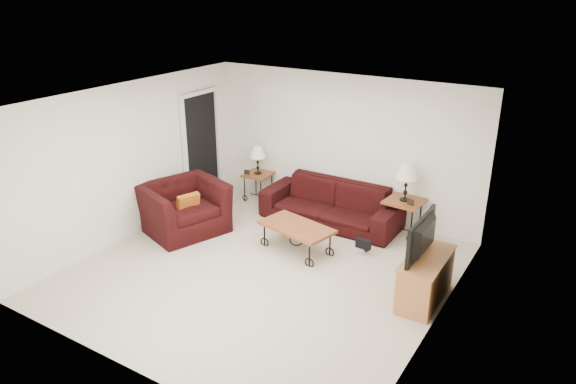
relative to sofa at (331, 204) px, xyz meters
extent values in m
plane|color=beige|center=(-0.05, -2.02, -0.35)|extent=(5.00, 5.00, 0.00)
cube|color=white|center=(-0.05, 0.48, 0.90)|extent=(5.00, 0.02, 2.50)
cube|color=white|center=(-0.05, -4.52, 0.90)|extent=(5.00, 0.02, 2.50)
cube|color=white|center=(-2.55, -2.02, 0.90)|extent=(0.02, 5.00, 2.50)
cube|color=white|center=(2.45, -2.02, 0.90)|extent=(0.02, 5.00, 2.50)
plane|color=white|center=(-0.05, -2.02, 2.15)|extent=(5.00, 5.00, 0.00)
cube|color=black|center=(-2.52, -0.37, 0.67)|extent=(0.08, 0.94, 2.04)
imported|color=black|center=(0.00, 0.00, 0.00)|extent=(2.40, 0.94, 0.70)
cube|color=brown|center=(-1.65, 0.18, -0.08)|extent=(0.54, 0.54, 0.54)
cube|color=brown|center=(1.24, 0.18, -0.04)|extent=(0.61, 0.61, 0.62)
cube|color=black|center=(-1.80, 0.03, 0.23)|extent=(0.11, 0.04, 0.09)
cube|color=black|center=(1.39, 0.03, 0.32)|extent=(0.12, 0.05, 0.10)
cube|color=brown|center=(0.04, -1.21, -0.14)|extent=(1.24, 0.84, 0.43)
imported|color=black|center=(-1.93, -1.58, 0.06)|extent=(1.48, 1.57, 0.83)
cube|color=#B75017|center=(-1.78, -1.63, 0.17)|extent=(0.22, 0.39, 0.38)
cube|color=#BC7046|center=(2.18, -1.52, -0.03)|extent=(0.44, 1.06, 0.63)
imported|color=black|center=(2.16, -1.52, 0.56)|extent=(0.12, 0.95, 0.55)
ellipsoid|color=black|center=(0.98, -0.69, -0.11)|extent=(0.41, 0.34, 0.48)
camera|label=1|loc=(3.84, -7.63, 3.60)|focal=33.46mm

